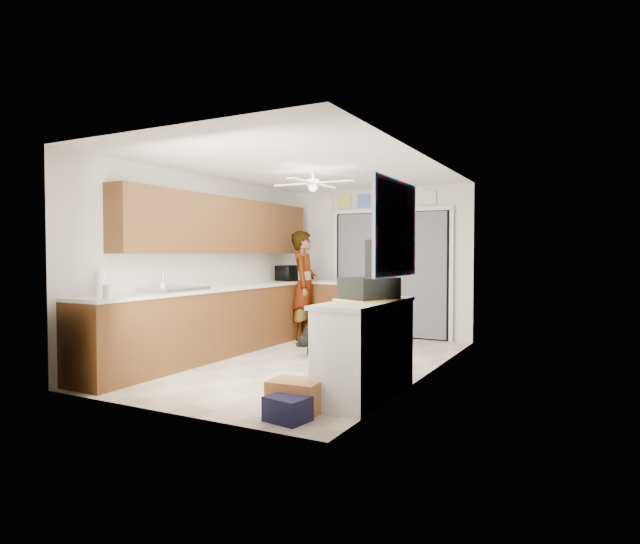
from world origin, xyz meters
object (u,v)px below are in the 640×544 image
at_px(paper_towel_roll, 101,284).
at_px(cardboard_box, 296,396).
at_px(suitcase, 369,289).
at_px(microwave, 291,273).
at_px(man, 304,285).
at_px(navy_crate, 288,409).
at_px(dog, 321,337).

bearing_deg(paper_towel_roll, cardboard_box, 0.57).
bearing_deg(suitcase, microwave, 156.65).
bearing_deg(microwave, man, -109.56).
distance_m(paper_towel_roll, navy_crate, 2.70).
xyz_separation_m(paper_towel_roll, dog, (1.37, 2.53, -0.84)).
xyz_separation_m(paper_towel_roll, cardboard_box, (2.44, 0.02, -0.93)).
relative_size(man, dog, 2.91).
relative_size(microwave, navy_crate, 1.38).
bearing_deg(cardboard_box, paper_towel_roll, -179.43).
bearing_deg(microwave, dog, -127.37).
bearing_deg(suitcase, dog, 154.70).
bearing_deg(suitcase, paper_towel_roll, -137.75).
distance_m(microwave, dog, 1.87).
bearing_deg(man, suitcase, -157.75).
distance_m(cardboard_box, man, 4.05).
relative_size(navy_crate, man, 0.19).
distance_m(microwave, paper_towel_roll, 3.71).
distance_m(man, dog, 1.44).
bearing_deg(cardboard_box, microwave, 121.60).
height_order(microwave, dog, microwave).
bearing_deg(cardboard_box, man, 118.50).
bearing_deg(man, microwave, 44.93).
bearing_deg(microwave, suitcase, -129.85).
bearing_deg(suitcase, cardboard_box, -85.81).
relative_size(microwave, cardboard_box, 1.03).
relative_size(paper_towel_roll, dog, 0.44).
bearing_deg(navy_crate, dog, 112.50).
bearing_deg(paper_towel_roll, dog, 61.57).
height_order(paper_towel_roll, man, man).
bearing_deg(man, navy_crate, -170.55).
height_order(suitcase, dog, suitcase).
distance_m(navy_crate, dog, 2.99).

